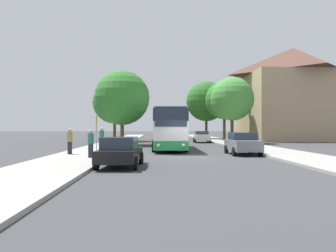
% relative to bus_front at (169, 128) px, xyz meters
% --- Properties ---
extents(ground_plane, '(300.00, 300.00, 0.00)m').
position_rel_bus_front_xyz_m(ground_plane, '(0.95, -7.20, -1.85)').
color(ground_plane, '#38383A').
rests_on(ground_plane, ground).
extents(sidewalk_left, '(4.00, 120.00, 0.15)m').
position_rel_bus_front_xyz_m(sidewalk_left, '(-6.05, -7.20, -1.78)').
color(sidewalk_left, gray).
rests_on(sidewalk_left, ground_plane).
extents(sidewalk_right, '(4.00, 120.00, 0.15)m').
position_rel_bus_front_xyz_m(sidewalk_right, '(7.95, -7.20, -1.78)').
color(sidewalk_right, gray).
rests_on(sidewalk_right, ground_plane).
extents(building_right_background, '(14.54, 14.21, 14.21)m').
position_rel_bus_front_xyz_m(building_right_background, '(19.94, 20.41, 5.25)').
color(building_right_background, tan).
rests_on(building_right_background, ground_plane).
extents(bus_front, '(3.00, 11.54, 3.48)m').
position_rel_bus_front_xyz_m(bus_front, '(0.00, 0.00, 0.00)').
color(bus_front, '#238942').
rests_on(bus_front, ground_plane).
extents(bus_middle, '(2.85, 12.01, 3.33)m').
position_rel_bus_front_xyz_m(bus_middle, '(-0.07, 14.70, -0.07)').
color(bus_middle, '#2D2D2D').
rests_on(bus_middle, ground_plane).
extents(bus_rear, '(3.02, 10.25, 3.43)m').
position_rel_bus_front_xyz_m(bus_rear, '(0.14, 28.69, -0.02)').
color(bus_rear, silver).
rests_on(bus_rear, ground_plane).
extents(parked_car_left_curb, '(2.17, 4.20, 1.46)m').
position_rel_bus_front_xyz_m(parked_car_left_curb, '(-2.92, -12.91, -1.10)').
color(parked_car_left_curb, black).
rests_on(parked_car_left_curb, ground_plane).
extents(parked_car_right_near, '(2.02, 3.99, 1.58)m').
position_rel_bus_front_xyz_m(parked_car_right_near, '(5.01, -5.96, -1.04)').
color(parked_car_right_near, slate).
rests_on(parked_car_right_near, ground_plane).
extents(parked_car_right_far, '(2.11, 4.03, 1.48)m').
position_rel_bus_front_xyz_m(parked_car_right_far, '(4.69, 12.74, -1.08)').
color(parked_car_right_far, silver).
rests_on(parked_car_right_far, ground_plane).
extents(bus_stop_sign, '(0.08, 0.45, 2.65)m').
position_rel_bus_front_xyz_m(bus_stop_sign, '(-5.34, -6.07, -0.07)').
color(bus_stop_sign, gray).
rests_on(bus_stop_sign, sidewalk_left).
extents(pedestrian_waiting_near, '(0.36, 0.36, 1.79)m').
position_rel_bus_front_xyz_m(pedestrian_waiting_near, '(-5.21, -4.61, -0.80)').
color(pedestrian_waiting_near, '#23232D').
rests_on(pedestrian_waiting_near, sidewalk_left).
extents(pedestrian_waiting_far, '(0.36, 0.36, 1.74)m').
position_rel_bus_front_xyz_m(pedestrian_waiting_far, '(-6.94, -6.96, -0.83)').
color(pedestrian_waiting_far, '#23232D').
rests_on(pedestrian_waiting_far, sidewalk_left).
extents(pedestrian_walking_back, '(0.36, 0.36, 1.66)m').
position_rel_bus_front_xyz_m(pedestrian_walking_back, '(-5.05, -9.48, -0.87)').
color(pedestrian_walking_back, '#23232D').
rests_on(pedestrian_walking_back, sidewalk_left).
extents(tree_left_near, '(6.06, 6.06, 8.12)m').
position_rel_bus_front_xyz_m(tree_left_near, '(-4.92, 7.25, 3.37)').
color(tree_left_near, '#513D23').
rests_on(tree_left_near, sidewalk_left).
extents(tree_left_far, '(6.22, 6.22, 8.57)m').
position_rel_bus_front_xyz_m(tree_left_far, '(-7.07, 17.67, 3.74)').
color(tree_left_far, '#513D23').
rests_on(tree_left_far, sidewalk_left).
extents(tree_right_near, '(5.39, 5.39, 8.03)m').
position_rel_bus_front_xyz_m(tree_right_near, '(8.26, 11.16, 3.62)').
color(tree_right_near, '#47331E').
rests_on(tree_right_near, sidewalk_right).
extents(tree_right_mid, '(6.55, 6.55, 9.37)m').
position_rel_bus_front_xyz_m(tree_right_mid, '(7.06, 24.15, 4.38)').
color(tree_right_mid, '#47331E').
rests_on(tree_right_mid, sidewalk_right).
extents(tree_right_far, '(5.58, 5.58, 8.59)m').
position_rel_bus_front_xyz_m(tree_right_far, '(8.82, 18.41, 4.09)').
color(tree_right_far, '#513D23').
rests_on(tree_right_far, sidewalk_right).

